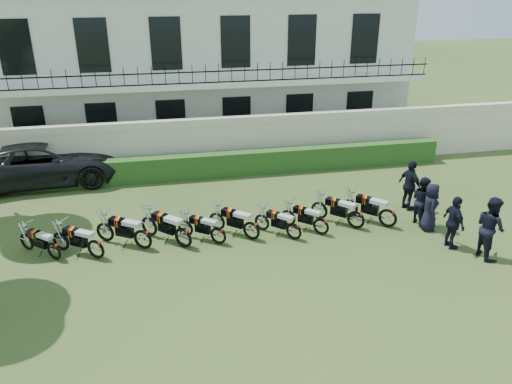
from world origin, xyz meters
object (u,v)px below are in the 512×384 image
motorcycle_9 (388,214)px  officer_3 (430,207)px  motorcycle_3 (183,233)px  motorcycle_7 (321,223)px  officer_2 (454,223)px  motorcycle_1 (95,245)px  motorcycle_5 (251,226)px  officer_5 (410,186)px  suv (44,162)px  officer_4 (422,200)px  motorcycle_2 (143,235)px  motorcycle_4 (218,232)px  motorcycle_0 (53,247)px  officer_1 (490,227)px  motorcycle_6 (294,228)px  motorcycle_8 (356,216)px

motorcycle_9 → officer_3: size_ratio=0.94×
motorcycle_3 → motorcycle_7: motorcycle_3 is taller
officer_2 → officer_3: officer_2 is taller
motorcycle_1 → motorcycle_5: motorcycle_5 is taller
motorcycle_3 → officer_5: size_ratio=0.85×
suv → officer_4: suv is taller
motorcycle_1 → motorcycle_2: size_ratio=0.93×
motorcycle_2 → motorcycle_1: bearing=134.5°
motorcycle_4 → suv: size_ratio=0.23×
motorcycle_4 → officer_5: size_ratio=0.80×
motorcycle_0 → motorcycle_1: size_ratio=0.84×
motorcycle_0 → officer_4: 11.78m
officer_1 → officer_2: (-0.75, 0.67, -0.11)m
motorcycle_6 → motorcycle_7: size_ratio=0.98×
motorcycle_5 → officer_2: size_ratio=0.88×
motorcycle_0 → motorcycle_1: bearing=-58.3°
motorcycle_4 → motorcycle_9: (5.67, 0.01, 0.07)m
motorcycle_0 → motorcycle_9: 10.53m
motorcycle_0 → motorcycle_5: size_ratio=0.92×
officer_3 → motorcycle_0: bearing=105.8°
motorcycle_2 → motorcycle_8: size_ratio=1.20×
officer_1 → officer_3: 2.11m
motorcycle_7 → suv: bearing=99.0°
motorcycle_2 → motorcycle_9: motorcycle_9 is taller
motorcycle_2 → motorcycle_6: motorcycle_2 is taller
motorcycle_2 → officer_4: size_ratio=1.05×
motorcycle_9 → motorcycle_7: bearing=137.4°
motorcycle_4 → suv: 8.98m
motorcycle_3 → officer_4: officer_4 is taller
motorcycle_1 → officer_2: size_ratio=0.96×
motorcycle_3 → officer_5: officer_5 is taller
officer_3 → motorcycle_3: bearing=105.2°
officer_1 → officer_3: size_ratio=1.19×
officer_1 → motorcycle_5: bearing=69.5°
motorcycle_5 → officer_4: (5.84, 0.05, 0.35)m
motorcycle_0 → officer_5: officer_5 is taller
officer_5 → motorcycle_3: bearing=84.7°
motorcycle_0 → motorcycle_9: (10.53, -0.02, 0.07)m
motorcycle_5 → officer_5: 6.08m
motorcycle_0 → motorcycle_6: (7.25, -0.21, 0.00)m
motorcycle_8 → officer_5: officer_5 is taller
motorcycle_3 → officer_1: bearing=-60.3°
officer_2 → officer_4: (-0.09, 1.74, -0.02)m
motorcycle_8 → officer_3: officer_3 is taller
motorcycle_2 → motorcycle_4: size_ratio=1.20×
motorcycle_0 → motorcycle_3: 3.78m
suv → officer_3: bearing=-122.5°
officer_1 → motorcycle_6: bearing=67.5°
motorcycle_5 → officer_1: size_ratio=0.78×
motorcycle_1 → officer_1: officer_1 is taller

